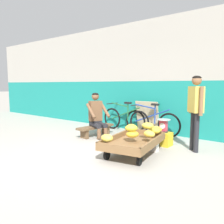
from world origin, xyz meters
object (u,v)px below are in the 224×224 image
(banana_cart, at_px, (134,143))
(bicycle_near_left, at_px, (125,119))
(shopping_bag, at_px, (154,145))
(sign_board, at_px, (147,117))
(customer_adult, at_px, (196,105))
(low_bench, at_px, (96,129))
(vendor_seated, at_px, (97,115))
(weighing_scale, at_px, (163,125))
(plastic_crate, at_px, (163,139))
(bicycle_far_left, at_px, (151,122))

(banana_cart, xyz_separation_m, bicycle_near_left, (-1.46, 1.77, 0.11))
(shopping_bag, bearing_deg, sign_board, 123.76)
(customer_adult, bearing_deg, low_bench, -175.03)
(vendor_seated, bearing_deg, banana_cart, -24.10)
(weighing_scale, relative_size, customer_adult, 0.20)
(banana_cart, height_order, shopping_bag, banana_cart)
(weighing_scale, xyz_separation_m, sign_board, (-0.99, 1.03, -0.01))
(shopping_bag, bearing_deg, bicycle_near_left, 141.36)
(banana_cart, bearing_deg, plastic_crate, 81.98)
(weighing_scale, height_order, bicycle_far_left, bicycle_far_left)
(vendor_seated, distance_m, weighing_scale, 1.77)
(vendor_seated, xyz_separation_m, weighing_scale, (1.75, 0.26, -0.11))
(banana_cart, distance_m, bicycle_near_left, 2.30)
(low_bench, bearing_deg, bicycle_far_left, 43.27)
(plastic_crate, xyz_separation_m, bicycle_far_left, (-0.74, 0.80, 0.20))
(banana_cart, bearing_deg, weighing_scale, 81.97)
(bicycle_far_left, bearing_deg, weighing_scale, -47.23)
(customer_adult, bearing_deg, weighing_scale, 179.13)
(bicycle_near_left, bearing_deg, weighing_scale, -26.30)
(banana_cart, distance_m, shopping_bag, 0.51)
(low_bench, relative_size, weighing_scale, 3.72)
(low_bench, distance_m, plastic_crate, 1.84)
(low_bench, bearing_deg, vendor_seated, -22.48)
(weighing_scale, distance_m, bicycle_near_left, 1.79)
(shopping_bag, bearing_deg, bicycle_far_left, 120.72)
(banana_cart, bearing_deg, shopping_bag, 67.44)
(bicycle_far_left, relative_size, sign_board, 1.87)
(weighing_scale, xyz_separation_m, shopping_bag, (0.05, -0.53, -0.33))
(low_bench, relative_size, bicycle_near_left, 0.67)
(vendor_seated, distance_m, customer_adult, 2.48)
(low_bench, height_order, plastic_crate, plastic_crate)
(bicycle_near_left, bearing_deg, bicycle_far_left, 0.44)
(low_bench, relative_size, shopping_bag, 4.65)
(vendor_seated, distance_m, plastic_crate, 1.81)
(low_bench, bearing_deg, sign_board, 56.34)
(low_bench, relative_size, customer_adult, 0.73)
(weighing_scale, distance_m, bicycle_far_left, 1.09)
(vendor_seated, xyz_separation_m, plastic_crate, (1.75, 0.26, -0.42))
(vendor_seated, bearing_deg, weighing_scale, 8.58)
(shopping_bag, bearing_deg, weighing_scale, 95.42)
(banana_cart, distance_m, bicycle_far_left, 1.88)
(bicycle_near_left, height_order, sign_board, sign_board)
(bicycle_near_left, relative_size, customer_adult, 1.08)
(low_bench, xyz_separation_m, vendor_seated, (0.08, -0.03, 0.37))
(low_bench, distance_m, weighing_scale, 1.86)
(sign_board, xyz_separation_m, customer_adult, (1.68, -1.04, 0.51))
(bicycle_near_left, relative_size, bicycle_far_left, 1.00)
(banana_cart, xyz_separation_m, bicycle_far_left, (-0.60, 1.78, 0.11))
(sign_board, bearing_deg, banana_cart, -67.05)
(low_bench, bearing_deg, bicycle_near_left, 77.34)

